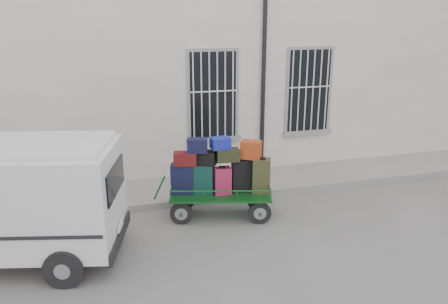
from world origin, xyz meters
TOP-DOWN VIEW (x-y plane):
  - ground at (0.00, 0.00)m, footprint 80.00×80.00m
  - building at (0.00, 5.50)m, footprint 24.00×5.15m
  - sidewalk at (0.00, 2.20)m, footprint 24.00×1.70m
  - luggage_cart at (-0.89, 0.61)m, footprint 2.55×1.50m

SIDE VIEW (x-z plane):
  - ground at x=0.00m, z-range 0.00..0.00m
  - sidewalk at x=0.00m, z-range 0.00..0.15m
  - luggage_cart at x=-0.89m, z-range 0.04..1.81m
  - building at x=0.00m, z-range 0.00..6.00m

